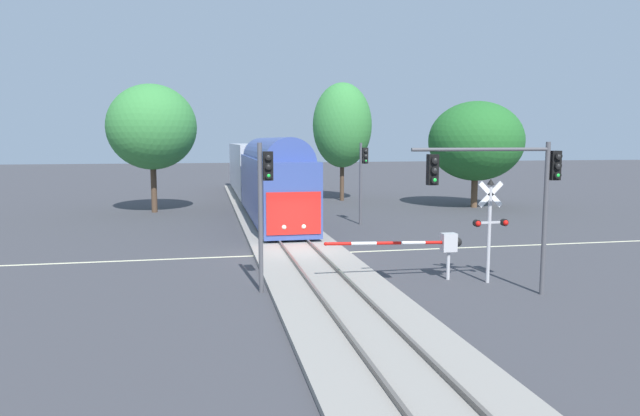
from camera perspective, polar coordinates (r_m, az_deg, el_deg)
ground_plane at (r=27.18m, az=-1.96°, el=-4.58°), size 220.00×220.00×0.00m
road_centre_stripe at (r=27.18m, az=-1.96°, el=-4.57°), size 44.00×0.20×0.01m
railway_track at (r=27.16m, az=-1.96°, el=-4.38°), size 4.40×80.00×0.32m
commuter_train at (r=46.61m, az=-5.98°, el=3.59°), size 3.04×39.11×5.16m
crossing_gate_near at (r=22.37m, az=11.31°, el=-3.52°), size 5.40×0.40×1.80m
crossing_signal_mast at (r=22.28m, az=16.45°, el=-1.12°), size 1.36×0.44×3.92m
traffic_signal_median at (r=20.00m, az=-5.54°, el=1.50°), size 0.53×0.38×5.24m
traffic_signal_far_side at (r=36.42m, az=4.27°, el=3.78°), size 0.53×0.38×5.15m
traffic_signal_near_right at (r=20.28m, az=18.11°, el=2.62°), size 5.31×0.38×5.27m
elm_centre_background at (r=50.87m, az=2.21°, el=8.16°), size 5.16×5.16×10.29m
oak_behind_train at (r=44.16m, az=-16.29°, el=7.68°), size 6.46×6.46×9.37m
maple_right_background at (r=47.13m, az=15.16°, el=6.39°), size 7.40×7.40×8.35m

